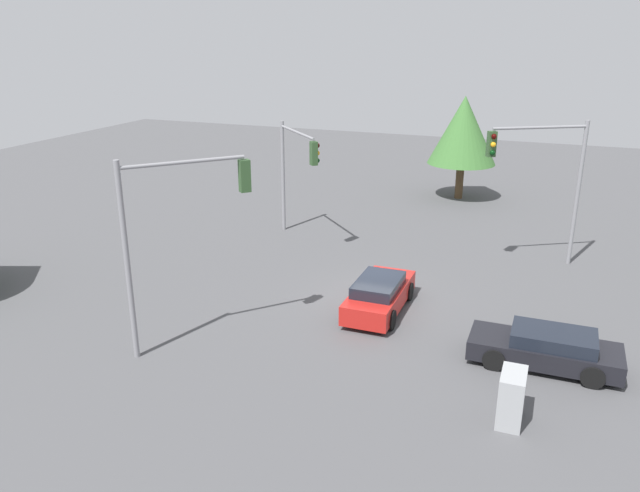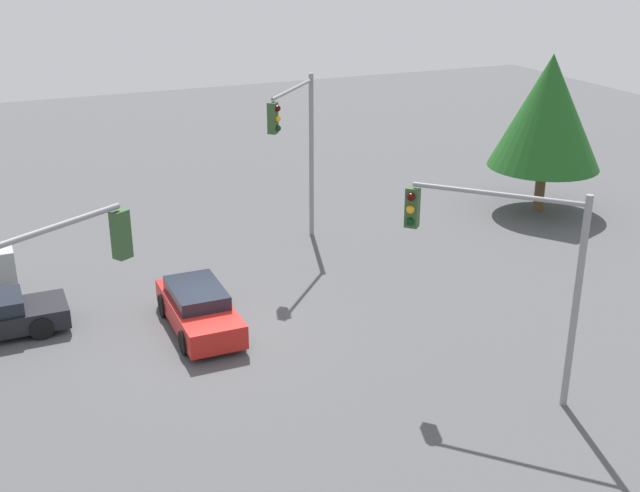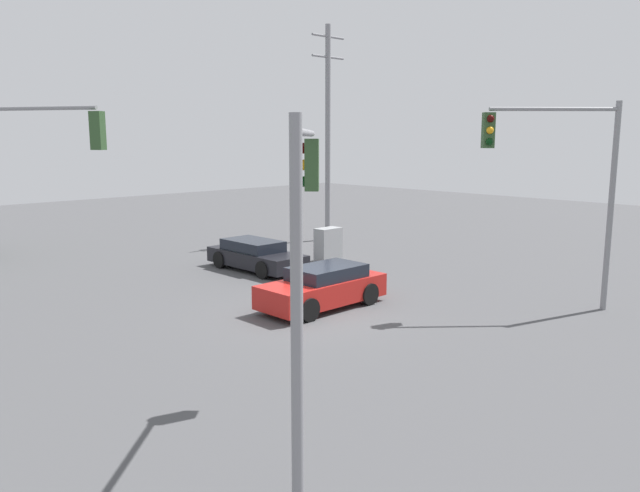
{
  "view_description": "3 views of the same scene",
  "coord_description": "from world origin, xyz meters",
  "views": [
    {
      "loc": [
        21.36,
        5.97,
        10.06
      ],
      "look_at": [
        -0.39,
        -2.51,
        1.89
      ],
      "focal_mm": 35.0,
      "sensor_mm": 36.0,
      "label": 1
    },
    {
      "loc": [
        -21.04,
        5.63,
        11.42
      ],
      "look_at": [
        -0.89,
        -3.08,
        2.75
      ],
      "focal_mm": 45.0,
      "sensor_mm": 36.0,
      "label": 2
    },
    {
      "loc": [
        -12.87,
        -13.48,
        5.35
      ],
      "look_at": [
        -0.48,
        -0.75,
        2.26
      ],
      "focal_mm": 35.0,
      "sensor_mm": 36.0,
      "label": 3
    }
  ],
  "objects": [
    {
      "name": "traffic_signal_cross",
      "position": [
        -5.9,
        -5.93,
        3.95
      ],
      "size": [
        3.4,
        3.27,
        5.68
      ],
      "rotation": [
        0.0,
        0.0,
        0.76
      ],
      "color": "gray",
      "rests_on": "ground_plane"
    },
    {
      "name": "traffic_signal_aux",
      "position": [
        5.65,
        -5.01,
        4.42
      ],
      "size": [
        3.24,
        2.93,
        6.44
      ],
      "rotation": [
        0.0,
        0.0,
        2.41
      ],
      "color": "gray",
      "rests_on": "ground_plane"
    },
    {
      "name": "tree_right",
      "position": [
        -17.06,
        0.3,
        4.22
      ],
      "size": [
        4.12,
        4.12,
        6.28
      ],
      "color": "#4C3823",
      "rests_on": "ground_plane"
    },
    {
      "name": "sedan_dark",
      "position": [
        2.68,
        6.27,
        0.61
      ],
      "size": [
        1.85,
        4.57,
        1.23
      ],
      "rotation": [
        0.0,
        0.0,
        3.14
      ],
      "color": "black",
      "rests_on": "ground_plane"
    },
    {
      "name": "traffic_signal_main",
      "position": [
        -6.39,
        5.41,
        4.43
      ],
      "size": [
        2.51,
        3.92,
        6.42
      ],
      "rotation": [
        0.0,
        0.0,
        -1.03
      ],
      "color": "gray",
      "rests_on": "ground_plane"
    },
    {
      "name": "ground_plane",
      "position": [
        0.0,
        0.0,
        0.0
      ],
      "size": [
        80.0,
        80.0,
        0.0
      ],
      "primitive_type": "plane",
      "color": "#4C4C4F"
    },
    {
      "name": "electrical_cabinet",
      "position": [
        6.12,
        5.52,
        0.74
      ],
      "size": [
        1.16,
        0.65,
        1.47
      ],
      "primitive_type": "cube",
      "color": "#9EA0A3",
      "rests_on": "ground_plane"
    },
    {
      "name": "sedan_red",
      "position": [
        0.66,
        0.28,
        0.66
      ],
      "size": [
        4.32,
        1.84,
        1.34
      ],
      "rotation": [
        0.0,
        0.0,
        1.57
      ],
      "color": "red",
      "rests_on": "ground_plane"
    }
  ]
}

